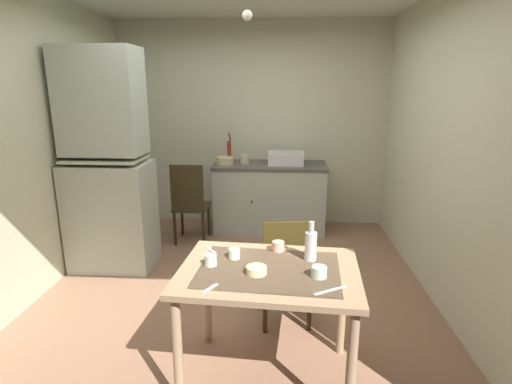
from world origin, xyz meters
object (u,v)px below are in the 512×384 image
Objects in this scene: mixing_bowl_counter at (225,161)px; glass_bottle at (311,245)px; sink_basin at (286,158)px; chair_far_side at (286,269)px; dining_table at (269,285)px; hutch_cabinet at (108,170)px; chair_by_counter at (190,203)px; hand_pump at (229,150)px; mug_dark at (319,272)px; serving_bowl_wide at (256,270)px.

glass_bottle is at bearing -70.84° from mixing_bowl_counter.
sink_basin is 2.64m from glass_bottle.
chair_far_side is 0.63m from glass_bottle.
mixing_bowl_counter is 0.24× the size of chair_far_side.
dining_table is at bearing -76.83° from mixing_bowl_counter.
hutch_cabinet is at bearing 136.10° from dining_table.
glass_bottle is (0.14, -2.64, -0.08)m from sink_basin.
chair_by_counter is 3.85× the size of glass_bottle.
hand_pump is at bearing 49.62° from hutch_cabinet.
hutch_cabinet is 10.07× the size of mixing_bowl_counter.
glass_bottle reaches higher than sink_basin.
hand_pump is 3.06m from mug_dark.
hand_pump is at bearing 107.74° from glass_bottle.
mixing_bowl_counter is (-0.76, -0.05, -0.03)m from sink_basin.
hutch_cabinet reaches higher than chair_far_side.
sink_basin reaches higher than dining_table.
hutch_cabinet is 2.25× the size of chair_by_counter.
sink_basin is 1.32m from chair_by_counter.
sink_basin is at bearing 92.95° from glass_bottle.
chair_by_counter is at bearing 45.21° from hutch_cabinet.
sink_basin reaches higher than chair_by_counter.
hand_pump is 2.82m from glass_bottle.
chair_far_side is at bearing -55.67° from chair_by_counter.
serving_bowl_wide is at bearing -46.29° from hutch_cabinet.
chair_by_counter is (-1.12, 1.63, 0.03)m from chair_far_side.
hand_pump is 1.54× the size of glass_bottle.
sink_basin is 1.13× the size of hand_pump.
hand_pump reaches higher than glass_bottle.
serving_bowl_wide is 0.47× the size of glass_bottle.
dining_table is at bearing -100.50° from chair_far_side.
serving_bowl_wide is at bearing -105.12° from chair_far_side.
mixing_bowl_counter is at bearing -113.27° from hand_pump.
mixing_bowl_counter is 0.73m from chair_by_counter.
dining_table is at bearing -43.90° from hutch_cabinet.
sink_basin is 0.49× the size of chair_far_side.
hand_pump is at bearing 101.95° from dining_table.
mug_dark is at bearing -75.93° from chair_far_side.
hutch_cabinet is at bearing 133.71° from serving_bowl_wide.
chair_far_side is 0.92× the size of chair_by_counter.
sink_basin reaches higher than serving_bowl_wide.
chair_by_counter is (-0.40, -0.58, -0.54)m from hand_pump.
sink_basin is 0.39× the size of dining_table.
serving_bowl_wide is at bearing -137.15° from dining_table.
chair_far_side is at bearing -28.76° from hutch_cabinet.
dining_table is 9.47× the size of serving_bowl_wide.
dining_table is at bearing -149.55° from glass_bottle.
glass_bottle is at bearing 30.45° from dining_table.
hutch_cabinet is at bearing -146.06° from sink_basin.
hand_pump reaches higher than chair_by_counter.
hutch_cabinet is at bearing -130.38° from hand_pump.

